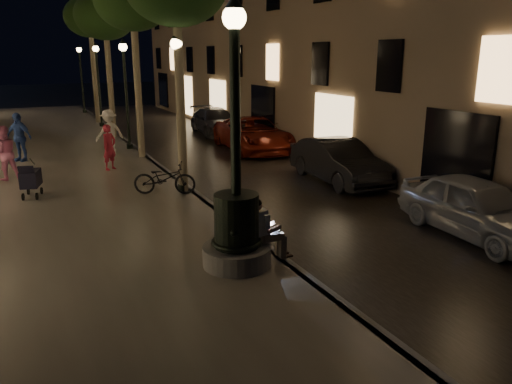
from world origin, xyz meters
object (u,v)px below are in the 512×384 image
car_third (253,134)px  stroller (31,179)px  car_front (477,207)px  lamp_curb_c (98,74)px  lamp_curb_a (178,93)px  lamp_curb_d (81,70)px  car_second (338,161)px  seated_man_laptop (264,227)px  pedestrian_white (109,132)px  pedestrian_blue (19,137)px  tree_third (105,17)px  pedestrian_red (109,147)px  bicycle (165,178)px  fountain_lamppost (236,218)px  car_rear (215,121)px  lamp_curb_b (125,80)px  tree_second (132,1)px  pedestrian_pink (4,153)px  tree_far (89,18)px

car_third → stroller: bearing=-147.6°
car_third → car_front: bearing=-83.7°
lamp_curb_c → car_third: bearing=-61.8°
lamp_curb_a → car_front: 8.87m
lamp_curb_d → stroller: 23.33m
stroller → car_second: 9.96m
car_front → seated_man_laptop: bearing=178.2°
lamp_curb_c → lamp_curb_d: bearing=90.0°
seated_man_laptop → car_third: seated_man_laptop is taller
seated_man_laptop → car_third: size_ratio=0.24×
pedestrian_white → pedestrian_blue: pedestrian_blue is taller
tree_third → pedestrian_red: bearing=-100.8°
lamp_curb_c → bicycle: size_ratio=2.54×
seated_man_laptop → fountain_lamppost: bearing=180.0°
car_rear → lamp_curb_b: bearing=-142.6°
lamp_curb_c → stroller: 15.61m
lamp_curb_d → pedestrian_blue: bearing=-105.0°
tree_second → tree_third: tree_second is taller
lamp_curb_d → pedestrian_blue: lamp_curb_d is taller
lamp_curb_a → bicycle: bearing=-166.3°
lamp_curb_a → bicycle: (-0.59, -0.14, -2.54)m
lamp_curb_c → stroller: size_ratio=4.17×
tree_third → car_front: 20.04m
pedestrian_white → bicycle: (0.40, -7.23, -0.45)m
lamp_curb_d → car_second: bearing=-77.4°
tree_third → car_front: bearing=-73.4°
car_third → lamp_curb_b: bearing=165.7°
pedestrian_pink → bicycle: bearing=120.4°
lamp_curb_a → pedestrian_blue: 8.71m
stroller → pedestrian_pink: pedestrian_pink is taller
tree_second → tree_far: size_ratio=0.99×
car_second → lamp_curb_b: bearing=126.1°
pedestrian_pink → pedestrian_blue: (0.51, 3.19, 0.04)m
seated_man_laptop → pedestrian_white: bearing=94.0°
pedestrian_pink → pedestrian_red: bearing=164.2°
lamp_curb_d → car_front: (5.50, -30.50, -2.50)m
lamp_curb_d → pedestrian_white: (-0.99, -16.91, -2.09)m
car_rear → bicycle: 13.13m
seated_man_laptop → lamp_curb_a: bearing=89.2°
seated_man_laptop → lamp_curb_d: lamp_curb_d is taller
seated_man_laptop → pedestrian_red: size_ratio=0.80×
car_second → pedestrian_blue: pedestrian_blue is taller
car_third → pedestrian_white: pedestrian_white is taller
lamp_curb_c → pedestrian_pink: lamp_curb_c is taller
pedestrian_white → pedestrian_blue: (-3.51, 0.08, 0.02)m
tree_second → car_rear: size_ratio=1.49×
lamp_curb_c → pedestrian_pink: (-5.01, -12.02, -2.11)m
car_front → car_rear: car_front is taller
lamp_curb_d → car_third: 18.85m
car_second → pedestrian_white: (-6.49, 7.63, 0.40)m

